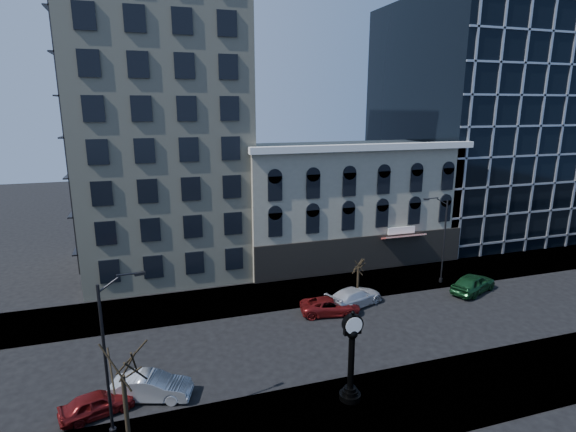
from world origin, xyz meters
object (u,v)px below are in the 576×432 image
object	(u,v)px
street_lamp_near	(115,314)
car_near_b	(152,387)
street_clock	(351,360)
car_near_a	(97,404)

from	to	relation	value
street_lamp_near	car_near_b	distance (m)	6.35
street_clock	car_near_a	size ratio (longest dim) A/B	1.40
car_near_a	car_near_b	distance (m)	2.83
street_lamp_near	car_near_b	xyz separation A→B (m)	(1.30, 2.44, -5.72)
street_clock	street_lamp_near	size ratio (longest dim) A/B	0.63
street_clock	car_near_a	world-z (taller)	street_clock
street_lamp_near	car_near_a	xyz separation A→B (m)	(-1.47, 1.89, -5.81)
car_near_b	street_clock	bearing A→B (deg)	-90.78
street_lamp_near	car_near_b	size ratio (longest dim) A/B	1.91
car_near_b	car_near_a	bearing A→B (deg)	119.05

